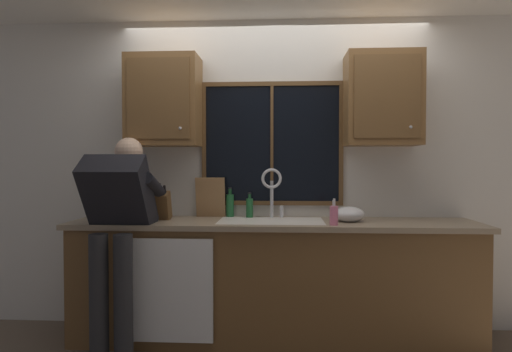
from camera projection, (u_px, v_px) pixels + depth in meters
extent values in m
cube|color=silver|center=(274.00, 174.00, 3.77)|extent=(5.43, 0.12, 2.55)
cube|color=black|center=(272.00, 144.00, 3.70)|extent=(1.10, 0.02, 0.95)
cube|color=brown|center=(272.00, 84.00, 3.67)|extent=(1.17, 0.02, 0.04)
cube|color=brown|center=(272.00, 203.00, 3.70)|extent=(1.17, 0.02, 0.04)
cube|color=brown|center=(204.00, 144.00, 3.72)|extent=(0.03, 0.02, 0.95)
cube|color=brown|center=(341.00, 143.00, 3.65)|extent=(0.03, 0.02, 0.95)
cube|color=brown|center=(272.00, 144.00, 3.68)|extent=(0.02, 0.02, 0.95)
cube|color=brown|center=(273.00, 283.00, 3.44)|extent=(3.03, 0.58, 0.88)
cube|color=gray|center=(273.00, 224.00, 3.41)|extent=(3.09, 0.62, 0.04)
cube|color=white|center=(171.00, 290.00, 3.17)|extent=(0.60, 0.02, 0.74)
cube|color=brown|center=(164.00, 101.00, 3.58)|extent=(0.57, 0.33, 0.72)
cube|color=brown|center=(158.00, 98.00, 3.41)|extent=(0.49, 0.01, 0.62)
sphere|color=#B2B2B7|center=(180.00, 128.00, 3.40)|extent=(0.02, 0.02, 0.02)
cube|color=brown|center=(382.00, 100.00, 3.48)|extent=(0.57, 0.33, 0.72)
cube|color=brown|center=(387.00, 96.00, 3.31)|extent=(0.49, 0.01, 0.62)
sphere|color=#B2B2B7|center=(411.00, 127.00, 3.30)|extent=(0.02, 0.02, 0.02)
cube|color=white|center=(271.00, 222.00, 3.42)|extent=(0.80, 0.46, 0.02)
cube|color=beige|center=(245.00, 235.00, 3.44)|extent=(0.36, 0.42, 0.20)
cube|color=beige|center=(297.00, 235.00, 3.41)|extent=(0.36, 0.42, 0.20)
cube|color=white|center=(271.00, 235.00, 3.42)|extent=(0.04, 0.42, 0.20)
cylinder|color=silver|center=(272.00, 199.00, 3.64)|extent=(0.03, 0.03, 0.30)
torus|color=silver|center=(272.00, 179.00, 3.57)|extent=(0.16, 0.02, 0.16)
cylinder|color=silver|center=(281.00, 211.00, 3.63)|extent=(0.03, 0.03, 0.09)
cylinder|color=#262628|center=(99.00, 298.00, 3.04)|extent=(0.13, 0.13, 0.88)
cylinder|color=#262628|center=(123.00, 299.00, 3.03)|extent=(0.13, 0.13, 0.88)
cube|color=black|center=(119.00, 197.00, 3.18)|extent=(0.44, 0.50, 0.61)
sphere|color=beige|center=(129.00, 151.00, 3.39)|extent=(0.21, 0.21, 0.21)
cylinder|color=black|center=(99.00, 188.00, 3.37)|extent=(0.09, 0.52, 0.26)
cylinder|color=black|center=(156.00, 189.00, 3.34)|extent=(0.09, 0.52, 0.26)
cube|color=brown|center=(162.00, 206.00, 3.49)|extent=(0.12, 0.18, 0.25)
cylinder|color=black|center=(155.00, 187.00, 3.43)|extent=(0.02, 0.05, 0.09)
cylinder|color=black|center=(160.00, 188.00, 3.43)|extent=(0.02, 0.04, 0.08)
cylinder|color=black|center=(165.00, 189.00, 3.43)|extent=(0.02, 0.04, 0.06)
cube|color=#997047|center=(210.00, 197.00, 3.66)|extent=(0.24, 0.09, 0.33)
ellipsoid|color=silver|center=(349.00, 214.00, 3.39)|extent=(0.24, 0.24, 0.12)
cylinder|color=pink|center=(334.00, 216.00, 3.18)|extent=(0.06, 0.06, 0.14)
cylinder|color=silver|center=(334.00, 203.00, 3.18)|extent=(0.02, 0.02, 0.04)
cylinder|color=silver|center=(334.00, 199.00, 3.16)|extent=(0.01, 0.04, 0.01)
cylinder|color=#1E592D|center=(230.00, 206.00, 3.68)|extent=(0.07, 0.07, 0.18)
cylinder|color=#184724|center=(230.00, 192.00, 3.67)|extent=(0.03, 0.03, 0.05)
cylinder|color=black|center=(230.00, 188.00, 3.67)|extent=(0.03, 0.03, 0.01)
cylinder|color=#1E592D|center=(250.00, 208.00, 3.63)|extent=(0.06, 0.06, 0.15)
cylinder|color=#184724|center=(250.00, 196.00, 3.63)|extent=(0.03, 0.03, 0.04)
cylinder|color=black|center=(250.00, 193.00, 3.62)|extent=(0.03, 0.03, 0.01)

